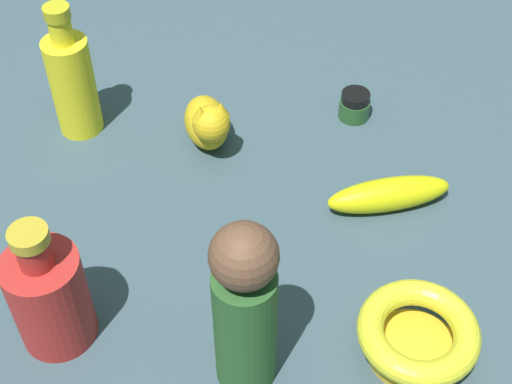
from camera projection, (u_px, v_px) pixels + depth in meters
ground at (256, 231)px, 0.96m from camera, size 2.00×2.00×0.00m
banana at (389, 194)px, 0.97m from camera, size 0.05×0.17×0.04m
bottle_tall at (72, 81)px, 1.04m from camera, size 0.06×0.06×0.20m
bottle_short at (49, 296)px, 0.80m from camera, size 0.09×0.09×0.18m
bowl at (417, 335)px, 0.81m from camera, size 0.13×0.13×0.06m
person_figure_adult at (245, 309)px, 0.73m from camera, size 0.07×0.07×0.24m
cat_figurine at (208, 122)px, 1.04m from camera, size 0.13×0.07×0.10m
nail_polish_jar at (355, 105)px, 1.10m from camera, size 0.05×0.05×0.04m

